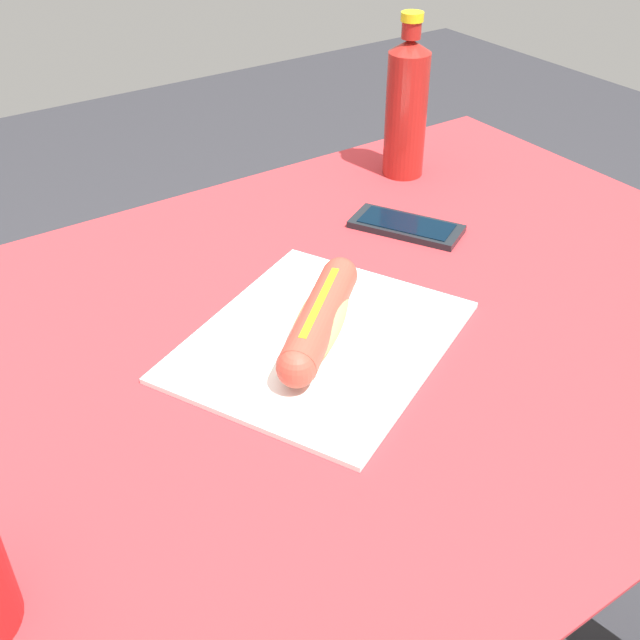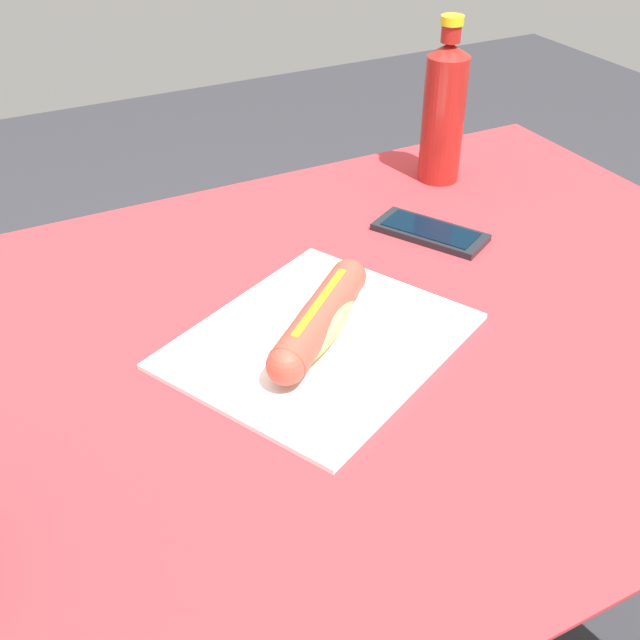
% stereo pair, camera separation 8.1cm
% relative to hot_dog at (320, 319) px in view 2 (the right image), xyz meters
% --- Properties ---
extents(dining_table, '(1.22, 0.79, 0.75)m').
position_rel_hot_dog_xyz_m(dining_table, '(-0.01, 0.01, -0.17)').
color(dining_table, brown).
rests_on(dining_table, ground).
extents(paper_wrapper, '(0.37, 0.35, 0.01)m').
position_rel_hot_dog_xyz_m(paper_wrapper, '(0.00, -0.00, -0.03)').
color(paper_wrapper, white).
rests_on(paper_wrapper, dining_table).
extents(hot_dog, '(0.17, 0.15, 0.05)m').
position_rel_hot_dog_xyz_m(hot_dog, '(0.00, 0.00, 0.00)').
color(hot_dog, tan).
rests_on(hot_dog, paper_wrapper).
extents(cell_phone, '(0.13, 0.16, 0.01)m').
position_rel_hot_dog_xyz_m(cell_phone, '(0.24, 0.14, -0.03)').
color(cell_phone, black).
rests_on(cell_phone, dining_table).
extents(soda_bottle, '(0.06, 0.06, 0.24)m').
position_rel_hot_dog_xyz_m(soda_bottle, '(0.35, 0.29, 0.07)').
color(soda_bottle, maroon).
rests_on(soda_bottle, dining_table).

